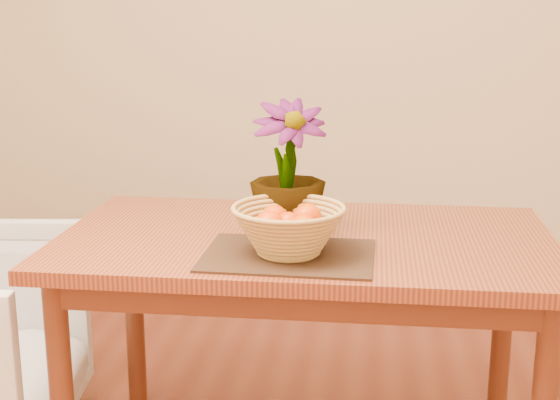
# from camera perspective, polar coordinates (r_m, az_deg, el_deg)

# --- Properties ---
(wall_back) EXTENTS (4.00, 0.02, 2.70)m
(wall_back) POSITION_cam_1_polar(r_m,az_deg,el_deg) (4.08, 4.45, 13.39)
(wall_back) COLOR #F7E7BC
(wall_back) RESTS_ON floor
(table) EXTENTS (1.40, 0.80, 0.75)m
(table) POSITION_cam_1_polar(r_m,az_deg,el_deg) (2.25, 1.86, -4.74)
(table) COLOR brown
(table) RESTS_ON floor
(placemat) EXTENTS (0.45, 0.34, 0.01)m
(placemat) POSITION_cam_1_polar(r_m,az_deg,el_deg) (2.03, 0.63, -4.06)
(placemat) COLOR #332012
(placemat) RESTS_ON table
(wicker_basket) EXTENTS (0.30, 0.30, 0.12)m
(wicker_basket) POSITION_cam_1_polar(r_m,az_deg,el_deg) (2.01, 0.64, -2.35)
(wicker_basket) COLOR tan
(wicker_basket) RESTS_ON placemat
(orange_pile) EXTENTS (0.17, 0.16, 0.08)m
(orange_pile) POSITION_cam_1_polar(r_m,az_deg,el_deg) (2.01, 0.64, -1.63)
(orange_pile) COLOR red
(orange_pile) RESTS_ON wicker_basket
(potted_plant) EXTENTS (0.27, 0.27, 0.38)m
(potted_plant) POSITION_cam_1_polar(r_m,az_deg,el_deg) (2.18, 0.58, 2.30)
(potted_plant) COLOR #1C4213
(potted_plant) RESTS_ON table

